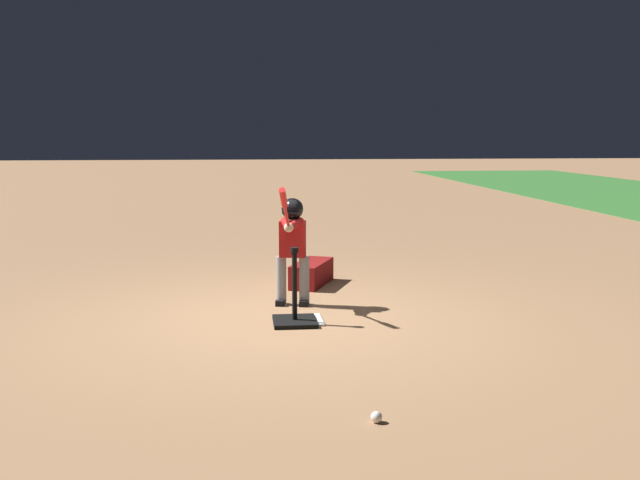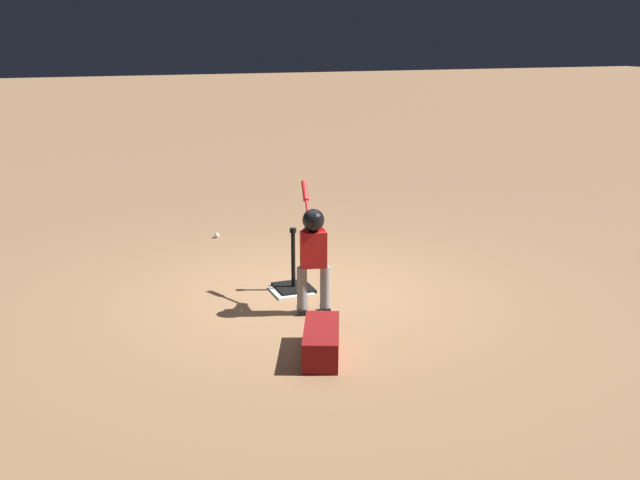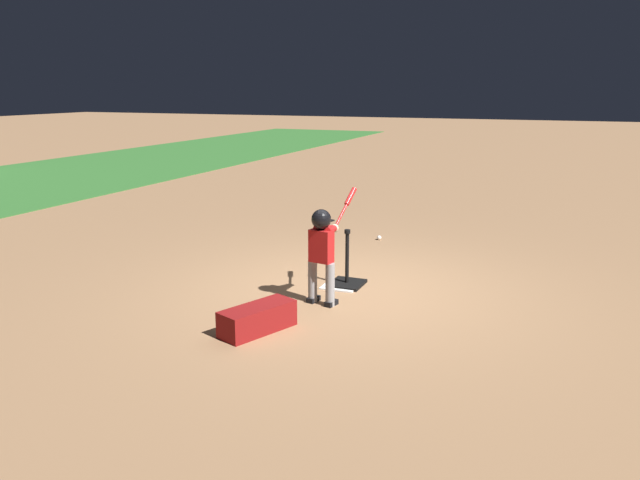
# 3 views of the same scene
# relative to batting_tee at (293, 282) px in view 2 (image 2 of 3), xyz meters

# --- Properties ---
(ground_plane) EXTENTS (90.00, 90.00, 0.00)m
(ground_plane) POSITION_rel_batting_tee_xyz_m (-0.17, -0.09, -0.10)
(ground_plane) COLOR #99704C
(home_plate) EXTENTS (0.45, 0.45, 0.02)m
(home_plate) POSITION_rel_batting_tee_xyz_m (-0.08, 0.05, -0.09)
(home_plate) COLOR white
(home_plate) RESTS_ON ground_plane
(batting_tee) EXTENTS (0.46, 0.41, 0.74)m
(batting_tee) POSITION_rel_batting_tee_xyz_m (0.00, 0.00, 0.00)
(batting_tee) COLOR black
(batting_tee) RESTS_ON ground_plane
(batter_child) EXTENTS (0.87, 0.37, 1.30)m
(batter_child) POSITION_rel_batting_tee_xyz_m (-0.76, 0.03, 0.63)
(batter_child) COLOR gray
(batter_child) RESTS_ON ground_plane
(baseball) EXTENTS (0.07, 0.07, 0.07)m
(baseball) POSITION_rel_batting_tee_xyz_m (2.53, 0.33, -0.06)
(baseball) COLOR white
(baseball) RESTS_ON ground_plane
(equipment_bag) EXTENTS (0.90, 0.61, 0.28)m
(equipment_bag) POSITION_rel_batting_tee_xyz_m (-1.83, 0.34, 0.04)
(equipment_bag) COLOR maroon
(equipment_bag) RESTS_ON ground_plane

